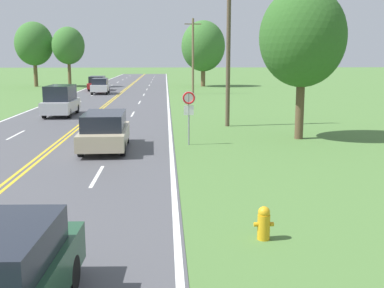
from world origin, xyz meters
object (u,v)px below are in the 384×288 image
object	(u,v)px
traffic_sign	(189,105)
car_champagne_van_approaching	(105,130)
tree_mid_treeline	(68,46)
car_white_suv_mid_far	(100,86)
fire_hydrant	(264,223)
tree_behind_sign	(34,44)
car_red_van_receding	(97,83)
tree_right_cluster	(303,38)
tree_left_verge	(203,46)
car_silver_van_mid_near	(61,100)

from	to	relation	value
traffic_sign	car_champagne_van_approaching	world-z (taller)	traffic_sign
tree_mid_treeline	car_white_suv_mid_far	bearing A→B (deg)	-65.53
fire_hydrant	tree_behind_sign	distance (m)	61.25
car_champagne_van_approaching	car_red_van_receding	distance (m)	38.64
tree_right_cluster	car_champagne_van_approaching	xyz separation A→B (m)	(-9.12, -2.31, -4.01)
fire_hydrant	car_champagne_van_approaching	distance (m)	11.74
car_champagne_van_approaching	tree_right_cluster	bearing A→B (deg)	102.73
tree_left_verge	car_red_van_receding	world-z (taller)	tree_left_verge
fire_hydrant	car_champagne_van_approaching	bearing A→B (deg)	113.77
car_champagne_van_approaching	car_silver_van_mid_near	size ratio (longest dim) A/B	1.00
tree_mid_treeline	tree_right_cluster	distance (m)	47.11
traffic_sign	car_white_suv_mid_far	xyz separation A→B (m)	(-8.16, 31.81, -0.92)
tree_right_cluster	fire_hydrant	bearing A→B (deg)	-108.61
tree_right_cluster	car_white_suv_mid_far	world-z (taller)	tree_right_cluster
traffic_sign	car_champagne_van_approaching	size ratio (longest dim) A/B	0.52
tree_left_verge	car_champagne_van_approaching	world-z (taller)	tree_left_verge
car_white_suv_mid_far	tree_right_cluster	bearing A→B (deg)	-158.32
traffic_sign	car_red_van_receding	size ratio (longest dim) A/B	0.53
tree_left_verge	traffic_sign	bearing A→B (deg)	-95.27
tree_behind_sign	tree_right_cluster	world-z (taller)	tree_behind_sign
fire_hydrant	tree_mid_treeline	distance (m)	58.18
fire_hydrant	traffic_sign	distance (m)	11.79
car_silver_van_mid_near	fire_hydrant	bearing A→B (deg)	-158.69
tree_mid_treeline	car_silver_van_mid_near	size ratio (longest dim) A/B	1.69
car_red_van_receding	traffic_sign	bearing A→B (deg)	-167.63
tree_right_cluster	tree_left_verge	bearing A→B (deg)	91.67
tree_right_cluster	car_champagne_van_approaching	distance (m)	10.22
tree_left_verge	car_silver_van_mid_near	xyz separation A→B (m)	(-12.34, -33.66, -4.43)
fire_hydrant	car_silver_van_mid_near	world-z (taller)	car_silver_van_mid_near
fire_hydrant	car_champagne_van_approaching	world-z (taller)	car_champagne_van_approaching
car_champagne_van_approaching	car_silver_van_mid_near	xyz separation A→B (m)	(-4.50, 12.56, 0.21)
tree_left_verge	car_red_van_receding	xyz separation A→B (m)	(-13.42, -7.99, -4.56)
tree_right_cluster	car_red_van_receding	xyz separation A→B (m)	(-14.69, 35.92, -3.94)
tree_behind_sign	tree_mid_treeline	distance (m)	5.21
tree_behind_sign	car_white_suv_mid_far	bearing A→B (deg)	-53.27
car_silver_van_mid_near	traffic_sign	bearing A→B (deg)	-145.27
traffic_sign	tree_left_verge	bearing A→B (deg)	84.73
fire_hydrant	tree_mid_treeline	xyz separation A→B (m)	(-14.93, 56.00, 5.10)
car_white_suv_mid_far	traffic_sign	bearing A→B (deg)	-168.04
traffic_sign	tree_mid_treeline	distance (m)	46.61
tree_mid_treeline	car_champagne_van_approaching	xyz separation A→B (m)	(10.20, -45.27, -4.64)
tree_left_verge	tree_behind_sign	size ratio (longest dim) A/B	1.02
car_champagne_van_approaching	tree_behind_sign	bearing A→B (deg)	-163.63
traffic_sign	tree_right_cluster	bearing A→B (deg)	14.33
tree_behind_sign	car_champagne_van_approaching	size ratio (longest dim) A/B	1.86
car_white_suv_mid_far	tree_behind_sign	bearing A→B (deg)	34.30
fire_hydrant	tree_behind_sign	xyz separation A→B (m)	(-19.85, 57.69, 5.39)
tree_behind_sign	car_silver_van_mid_near	xyz separation A→B (m)	(10.62, -34.40, -4.72)
car_white_suv_mid_far	car_red_van_receding	bearing A→B (deg)	8.63
tree_mid_treeline	tree_right_cluster	world-z (taller)	tree_mid_treeline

